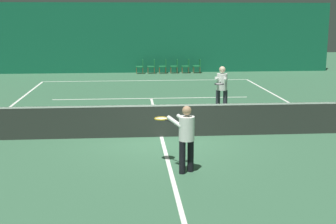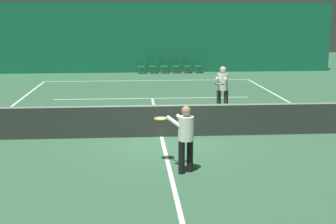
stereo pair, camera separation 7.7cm
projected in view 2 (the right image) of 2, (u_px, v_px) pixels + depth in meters
The scene contains 14 objects.
ground_plane at pixel (161, 137), 13.56m from camera, with size 60.00×60.00×0.00m, color #386647.
backdrop_curtain at pixel (146, 38), 28.32m from camera, with size 23.00×0.12×4.20m.
court_line_baseline_far at pixel (148, 81), 25.18m from camera, with size 11.00×0.10×0.00m.
court_line_service_far at pixel (152, 98), 19.81m from camera, with size 8.25×0.10×0.00m.
court_line_centre at pixel (161, 137), 13.56m from camera, with size 0.10×12.80×0.00m.
tennis_net at pixel (161, 120), 13.46m from camera, with size 12.00×0.10×1.07m.
player_near at pixel (185, 134), 10.35m from camera, with size 0.97×1.27×1.52m.
player_far at pixel (223, 86), 16.73m from camera, with size 0.73×1.40×1.67m.
courtside_chair_0 at pixel (142, 66), 28.09m from camera, with size 0.44×0.44×0.84m.
courtside_chair_1 at pixel (154, 65), 28.15m from camera, with size 0.44×0.44×0.84m.
courtside_chair_2 at pixel (165, 65), 28.20m from camera, with size 0.44×0.44×0.84m.
courtside_chair_3 at pixel (177, 65), 28.25m from camera, with size 0.44×0.44×0.84m.
courtside_chair_4 at pixel (188, 65), 28.30m from camera, with size 0.44×0.44×0.84m.
courtside_chair_5 at pixel (200, 65), 28.35m from camera, with size 0.44×0.44×0.84m.
Camera 2 is at (-0.80, -13.11, 3.47)m, focal length 50.00 mm.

